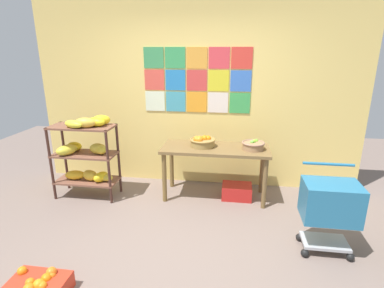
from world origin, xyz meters
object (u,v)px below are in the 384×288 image
display_table (215,154)px  fruit_basket_centre (202,141)px  banana_shelf_unit (87,151)px  shopping_cart (330,204)px  produce_crate_under_table (237,191)px  fruit_basket_back_left (253,145)px

display_table → fruit_basket_centre: fruit_basket_centre is taller
banana_shelf_unit → shopping_cart: (2.95, -0.82, -0.14)m
banana_shelf_unit → fruit_basket_centre: 1.58m
produce_crate_under_table → fruit_basket_centre: bearing=178.4°
display_table → produce_crate_under_table: bearing=-0.4°
produce_crate_under_table → banana_shelf_unit: bearing=-173.7°
display_table → shopping_cart: bearing=-40.8°
produce_crate_under_table → shopping_cart: shopping_cart is taller
banana_shelf_unit → fruit_basket_back_left: (2.24, 0.21, 0.12)m
banana_shelf_unit → fruit_basket_centre: (1.56, 0.24, 0.14)m
display_table → banana_shelf_unit: bearing=-172.5°
display_table → produce_crate_under_table: (0.31, -0.00, -0.53)m
banana_shelf_unit → display_table: banana_shelf_unit is taller
produce_crate_under_table → display_table: bearing=179.6°
fruit_basket_centre → produce_crate_under_table: fruit_basket_centre is taller
fruit_basket_centre → produce_crate_under_table: bearing=-1.6°
banana_shelf_unit → display_table: bearing=7.5°
fruit_basket_centre → banana_shelf_unit: bearing=-171.2°
fruit_basket_back_left → shopping_cart: size_ratio=0.34×
fruit_basket_back_left → display_table: bearing=178.0°
banana_shelf_unit → display_table: (1.74, 0.23, -0.04)m
display_table → shopping_cart: shopping_cart is taller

